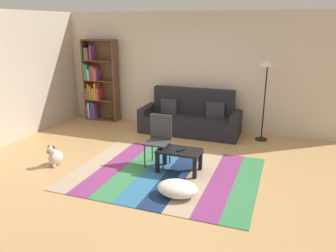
# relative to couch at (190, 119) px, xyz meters

# --- Properties ---
(ground_plane) EXTENTS (14.00, 14.00, 0.00)m
(ground_plane) POSITION_rel_couch_xyz_m (-0.01, -2.02, -0.34)
(ground_plane) COLOR tan
(back_wall) EXTENTS (6.80, 0.10, 2.70)m
(back_wall) POSITION_rel_couch_xyz_m (-0.01, 0.53, 1.01)
(back_wall) COLOR beige
(back_wall) RESTS_ON ground_plane
(left_wall) EXTENTS (0.10, 5.50, 2.70)m
(left_wall) POSITION_rel_couch_xyz_m (-3.41, -1.27, 1.01)
(left_wall) COLOR beige
(left_wall) RESTS_ON ground_plane
(rug) EXTENTS (3.06, 2.38, 0.01)m
(rug) POSITION_rel_couch_xyz_m (0.24, -2.28, -0.33)
(rug) COLOR tan
(rug) RESTS_ON ground_plane
(couch) EXTENTS (2.26, 0.80, 1.00)m
(couch) POSITION_rel_couch_xyz_m (0.00, 0.00, 0.00)
(couch) COLOR black
(couch) RESTS_ON ground_plane
(bookshelf) EXTENTS (0.90, 0.28, 2.05)m
(bookshelf) POSITION_rel_couch_xyz_m (-2.59, 0.29, 0.65)
(bookshelf) COLOR brown
(bookshelf) RESTS_ON ground_plane
(coffee_table) EXTENTS (0.73, 0.44, 0.39)m
(coffee_table) POSITION_rel_couch_xyz_m (0.42, -2.12, -0.02)
(coffee_table) COLOR black
(coffee_table) RESTS_ON rug
(pouf) EXTENTS (0.60, 0.46, 0.22)m
(pouf) POSITION_rel_couch_xyz_m (0.67, -2.94, -0.21)
(pouf) COLOR white
(pouf) RESTS_ON rug
(dog) EXTENTS (0.22, 0.35, 0.40)m
(dog) POSITION_rel_couch_xyz_m (-1.74, -2.61, -0.18)
(dog) COLOR beige
(dog) RESTS_ON ground_plane
(standing_lamp) EXTENTS (0.32, 0.32, 1.73)m
(standing_lamp) POSITION_rel_couch_xyz_m (1.60, 0.05, 1.11)
(standing_lamp) COLOR black
(standing_lamp) RESTS_ON ground_plane
(tv_remote) EXTENTS (0.12, 0.15, 0.02)m
(tv_remote) POSITION_rel_couch_xyz_m (0.46, -2.15, 0.07)
(tv_remote) COLOR black
(tv_remote) RESTS_ON coffee_table
(folding_chair) EXTENTS (0.40, 0.40, 0.90)m
(folding_chair) POSITION_rel_couch_xyz_m (-0.01, -1.94, 0.20)
(folding_chair) COLOR #38383D
(folding_chair) RESTS_ON ground_plane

